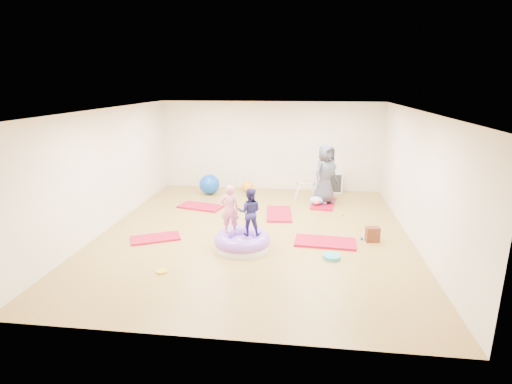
# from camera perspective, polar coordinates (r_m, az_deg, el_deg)

# --- Properties ---
(room) EXTENTS (7.01, 8.01, 2.81)m
(room) POSITION_cam_1_polar(r_m,az_deg,el_deg) (8.90, -0.24, 2.59)
(room) COLOR olive
(room) RESTS_ON ground
(gym_mat_front_left) EXTENTS (1.18, 0.94, 0.04)m
(gym_mat_front_left) POSITION_cam_1_polar(r_m,az_deg,el_deg) (9.23, -14.16, -6.40)
(gym_mat_front_left) COLOR #BF0F34
(gym_mat_front_left) RESTS_ON ground
(gym_mat_mid_left) EXTENTS (1.32, 0.90, 0.05)m
(gym_mat_mid_left) POSITION_cam_1_polar(r_m,az_deg,el_deg) (11.24, -7.93, -2.06)
(gym_mat_mid_left) COLOR #BF0F34
(gym_mat_mid_left) RESTS_ON ground
(gym_mat_center_back) EXTENTS (0.73, 1.31, 0.05)m
(gym_mat_center_back) POSITION_cam_1_polar(r_m,az_deg,el_deg) (10.54, 3.31, -3.13)
(gym_mat_center_back) COLOR #BF0F34
(gym_mat_center_back) RESTS_ON ground
(gym_mat_right) EXTENTS (1.34, 0.74, 0.05)m
(gym_mat_right) POSITION_cam_1_polar(r_m,az_deg,el_deg) (8.85, 9.86, -7.07)
(gym_mat_right) COLOR #BF0F34
(gym_mat_right) RESTS_ON ground
(gym_mat_rear_right) EXTENTS (0.79, 1.32, 0.05)m
(gym_mat_rear_right) POSITION_cam_1_polar(r_m,az_deg,el_deg) (11.57, 9.59, -1.62)
(gym_mat_rear_right) COLOR #BF0F34
(gym_mat_rear_right) RESTS_ON ground
(inflatable_cushion) EXTENTS (1.18, 1.18, 0.37)m
(inflatable_cushion) POSITION_cam_1_polar(r_m,az_deg,el_deg) (8.45, -1.99, -7.10)
(inflatable_cushion) COLOR white
(inflatable_cushion) RESTS_ON ground
(child_pink) EXTENTS (0.39, 0.25, 1.05)m
(child_pink) POSITION_cam_1_polar(r_m,az_deg,el_deg) (8.31, -3.76, -2.18)
(child_pink) COLOR pink
(child_pink) RESTS_ON inflatable_cushion
(child_navy) EXTENTS (0.50, 0.40, 1.01)m
(child_navy) POSITION_cam_1_polar(r_m,az_deg,el_deg) (8.21, -0.90, -2.55)
(child_navy) COLOR navy
(child_navy) RESTS_ON inflatable_cushion
(adult_caregiver) EXTENTS (0.96, 0.94, 1.67)m
(adult_caregiver) POSITION_cam_1_polar(r_m,az_deg,el_deg) (11.37, 9.91, 2.55)
(adult_caregiver) COLOR #3D3E4A
(adult_caregiver) RESTS_ON gym_mat_rear_right
(infant) EXTENTS (0.39, 0.39, 0.23)m
(infant) POSITION_cam_1_polar(r_m,az_deg,el_deg) (11.31, 8.60, -1.22)
(infant) COLOR #96B9E3
(infant) RESTS_ON gym_mat_rear_right
(ball_pit_balls) EXTENTS (4.87, 2.10, 0.06)m
(ball_pit_balls) POSITION_cam_1_polar(r_m,az_deg,el_deg) (9.63, 1.42, -4.91)
(ball_pit_balls) COLOR green
(ball_pit_balls) RESTS_ON ground
(exercise_ball_blue) EXTENTS (0.63, 0.63, 0.63)m
(exercise_ball_blue) POSITION_cam_1_polar(r_m,az_deg,el_deg) (12.45, -6.66, 1.10)
(exercise_ball_blue) COLOR #0D43A8
(exercise_ball_blue) RESTS_ON ground
(exercise_ball_orange) EXTENTS (0.37, 0.37, 0.37)m
(exercise_ball_orange) POSITION_cam_1_polar(r_m,az_deg,el_deg) (12.63, -1.22, 0.80)
(exercise_ball_orange) COLOR orange
(exercise_ball_orange) RESTS_ON ground
(infant_play_gym) EXTENTS (0.67, 0.63, 0.51)m
(infant_play_gym) POSITION_cam_1_polar(r_m,az_deg,el_deg) (11.85, 7.12, 0.48)
(infant_play_gym) COLOR silver
(infant_play_gym) RESTS_ON ground
(cube_shelf) EXTENTS (0.65, 0.32, 0.65)m
(cube_shelf) POSITION_cam_1_polar(r_m,az_deg,el_deg) (12.80, 10.80, 1.37)
(cube_shelf) COLOR silver
(cube_shelf) RESTS_ON ground
(balance_disc) EXTENTS (0.36, 0.36, 0.08)m
(balance_disc) POSITION_cam_1_polar(r_m,az_deg,el_deg) (8.15, 10.76, -9.06)
(balance_disc) COLOR teal
(balance_disc) RESTS_ON ground
(backpack) EXTENTS (0.31, 0.22, 0.33)m
(backpack) POSITION_cam_1_polar(r_m,az_deg,el_deg) (9.12, 16.31, -5.85)
(backpack) COLOR maroon
(backpack) RESTS_ON ground
(yellow_toy) EXTENTS (0.22, 0.22, 0.03)m
(yellow_toy) POSITION_cam_1_polar(r_m,az_deg,el_deg) (7.69, -13.29, -10.95)
(yellow_toy) COLOR gold
(yellow_toy) RESTS_ON ground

